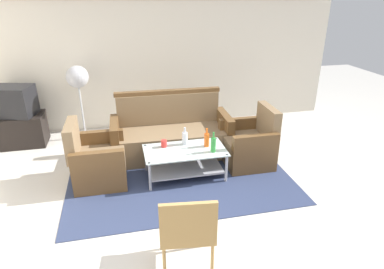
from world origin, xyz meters
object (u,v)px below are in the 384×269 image
object	(u,v)px
coffee_table	(185,159)
wicker_chair	(187,228)
armchair_left	(97,162)
television	(13,101)
tv_stand	(20,130)
bottle_orange	(207,139)
pedestal_fan	(78,81)
armchair_right	(249,145)
couch	(171,136)
cup	(164,143)
bottle_green	(213,144)
bottle_clear	(185,138)

from	to	relation	value
coffee_table	wicker_chair	bearing A→B (deg)	-100.97
armchair_left	television	world-z (taller)	television
tv_stand	television	xyz separation A→B (m)	(0.00, 0.00, 0.50)
bottle_orange	pedestal_fan	xyz separation A→B (m)	(-1.75, 1.63, 0.50)
coffee_table	armchair_left	bearing A→B (deg)	172.57
armchair_right	couch	bearing A→B (deg)	64.76
television	pedestal_fan	bearing A→B (deg)	-162.85
coffee_table	cup	bearing A→B (deg)	149.22
armchair_right	coffee_table	world-z (taller)	armchair_right
coffee_table	bottle_green	world-z (taller)	bottle_green
bottle_green	bottle_clear	size ratio (longest dim) A/B	1.12
armchair_left	bottle_orange	xyz separation A→B (m)	(1.48, -0.11, 0.22)
tv_stand	armchair_right	bearing A→B (deg)	-22.38
television	wicker_chair	distance (m)	3.93
bottle_green	pedestal_fan	bearing A→B (deg)	134.79
couch	bottle_orange	distance (m)	0.80
tv_stand	pedestal_fan	size ratio (longest dim) A/B	0.63
cup	wicker_chair	xyz separation A→B (m)	(-0.06, -1.82, 0.03)
coffee_table	bottle_clear	distance (m)	0.30
couch	armchair_right	world-z (taller)	couch
coffee_table	bottle_clear	bearing A→B (deg)	78.10
coffee_table	pedestal_fan	size ratio (longest dim) A/B	0.87
couch	bottle_orange	xyz separation A→B (m)	(0.38, -0.68, 0.20)
bottle_clear	cup	xyz separation A→B (m)	(-0.30, -0.02, -0.05)
tv_stand	armchair_left	bearing A→B (deg)	-48.70
bottle_clear	cup	size ratio (longest dim) A/B	2.52
bottle_clear	pedestal_fan	xyz separation A→B (m)	(-1.48, 1.50, 0.51)
coffee_table	tv_stand	distance (m)	2.94
armchair_right	television	distance (m)	3.77
coffee_table	pedestal_fan	xyz separation A→B (m)	(-1.44, 1.67, 0.74)
bottle_green	television	distance (m)	3.32
coffee_table	bottle_green	size ratio (longest dim) A/B	3.90
armchair_right	bottle_orange	xyz separation A→B (m)	(-0.69, -0.15, 0.22)
armchair_right	television	xyz separation A→B (m)	(-3.46, 1.43, 0.47)
pedestal_fan	bottle_green	bearing A→B (deg)	-45.21
couch	wicker_chair	world-z (taller)	couch
tv_stand	television	bearing A→B (deg)	75.54
coffee_table	armchair_right	bearing A→B (deg)	11.01
pedestal_fan	armchair_left	bearing A→B (deg)	-79.71
bottle_green	television	bearing A→B (deg)	147.92
cup	pedestal_fan	distance (m)	2.00
wicker_chair	cup	bearing A→B (deg)	94.95
bottle_clear	cup	world-z (taller)	bottle_clear
couch	tv_stand	world-z (taller)	couch
couch	coffee_table	xyz separation A→B (m)	(0.07, -0.72, -0.04)
tv_stand	bottle_clear	bearing A→B (deg)	-30.11
armchair_right	wicker_chair	size ratio (longest dim) A/B	1.01
tv_stand	wicker_chair	bearing A→B (deg)	-57.01
coffee_table	cup	distance (m)	0.36
armchair_left	wicker_chair	xyz separation A→B (m)	(0.84, -1.82, 0.21)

